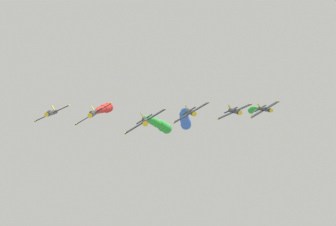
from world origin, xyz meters
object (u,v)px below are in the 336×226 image
Objects in this scene: airplane_right_inner at (93,114)px; airplane_left_outer at (235,111)px; airplane_right_outer at (51,113)px; airplane_trailing at (265,109)px; airplane_lead at (145,121)px; airplane_left_inner at (191,112)px.

airplane_left_outer is at bearing -165.83° from airplane_right_inner.
airplane_right_outer is 1.00× the size of airplane_trailing.
airplane_right_inner reaches higher than airplane_lead.
airplane_left_outer is at bearing -138.45° from airplane_lead.
airplane_left_inner is at bearing 40.04° from airplane_trailing.
airplane_lead is 1.00× the size of airplane_left_inner.
airplane_right_inner is 1.00× the size of airplane_left_outer.
airplane_right_outer is at bearing 10.11° from airplane_trailing.
airplane_lead is at bearing 136.05° from airplane_right_outer.
airplane_trailing reaches higher than airplane_left_outer.
airplane_trailing is (-46.27, -20.55, -0.43)m from airplane_right_inner.
airplane_lead is at bearing 42.86° from airplane_trailing.
airplane_right_inner is 15.35m from airplane_right_outer.
airplane_lead is 1.00× the size of airplane_trailing.
airplane_right_inner is at bearing 23.95° from airplane_trailing.
airplane_left_inner is at bearing 163.65° from airplane_right_outer.
airplane_left_inner is at bearing -178.99° from airplane_right_inner.
airplane_right_outer is at bearing -43.95° from airplane_lead.
airplane_lead is 1.00× the size of airplane_left_outer.
airplane_left_outer is 1.00× the size of airplane_trailing.
airplane_trailing is (-34.82, -32.31, 0.25)m from airplane_lead.
airplane_right_inner is at bearing 14.17° from airplane_left_outer.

